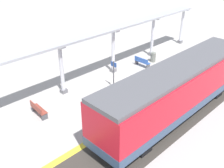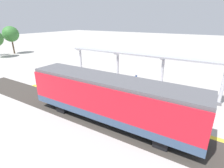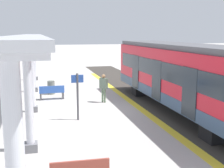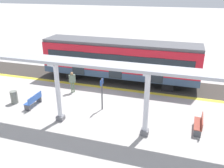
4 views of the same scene
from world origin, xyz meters
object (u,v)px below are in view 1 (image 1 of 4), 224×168
platform_info_sign (114,72)px  canopy_pillar_fourth (62,70)px  canopy_pillar_nearest (182,26)px  train_near_carriage (177,90)px  trash_bin (153,57)px  bench_mid_platform (38,110)px  canopy_pillar_second (152,37)px  canopy_pillar_third (113,51)px  passenger_waiting_near_edge (159,71)px  bench_near_end (142,62)px

platform_info_sign → canopy_pillar_fourth: bearing=57.4°
canopy_pillar_fourth → platform_info_sign: (-2.05, -3.21, -0.58)m
canopy_pillar_nearest → train_near_carriage: bearing=121.0°
trash_bin → platform_info_sign: (-0.96, 6.20, 0.88)m
canopy_pillar_nearest → bench_mid_platform: bearing=93.9°
canopy_pillar_second → canopy_pillar_fourth: same height
canopy_pillar_third → platform_info_sign: 2.92m
canopy_pillar_fourth → bench_mid_platform: size_ratio=2.47×
train_near_carriage → passenger_waiting_near_edge: 4.48m
canopy_pillar_second → passenger_waiting_near_edge: (-3.97, 4.25, -0.87)m
canopy_pillar_nearest → trash_bin: (-1.09, 6.33, -1.46)m
canopy_pillar_second → bench_mid_platform: canopy_pillar_second is taller
bench_mid_platform → trash_bin: 12.30m
bench_near_end → bench_mid_platform: (-0.22, 10.69, 0.00)m
canopy_pillar_second → canopy_pillar_nearest: bearing=-90.0°
trash_bin → passenger_waiting_near_edge: (-2.87, 3.12, 0.59)m
bench_near_end → platform_info_sign: platform_info_sign is taller
bench_mid_platform → passenger_waiting_near_edge: bearing=-106.3°
train_near_carriage → canopy_pillar_nearest: 14.30m
trash_bin → bench_near_end: bearing=89.1°
passenger_waiting_near_edge → train_near_carriage: bearing=140.5°
bench_near_end → passenger_waiting_near_edge: 3.32m
train_near_carriage → bench_near_end: 7.76m
canopy_pillar_nearest → platform_info_sign: canopy_pillar_nearest is taller
bench_mid_platform → passenger_waiting_near_edge: 9.58m
bench_near_end → platform_info_sign: 4.78m
canopy_pillar_fourth → bench_near_end: size_ratio=2.51×
bench_mid_platform → passenger_waiting_near_edge: passenger_waiting_near_edge is taller
canopy_pillar_nearest → platform_info_sign: bearing=99.3°
train_near_carriage → bench_mid_platform: bearing=46.3°
canopy_pillar_third → trash_bin: canopy_pillar_third is taller
canopy_pillar_third → canopy_pillar_nearest: bearing=-90.0°
canopy_pillar_third → platform_info_sign: bearing=135.8°
train_near_carriage → passenger_waiting_near_edge: size_ratio=7.86×
canopy_pillar_nearest → passenger_waiting_near_edge: 10.29m
train_near_carriage → bench_mid_platform: (6.09, 6.37, -1.39)m
canopy_pillar_second → trash_bin: canopy_pillar_second is taller
canopy_pillar_third → train_near_carriage: bearing=166.9°
bench_near_end → canopy_pillar_nearest: bearing=-82.4°
bench_near_end → canopy_pillar_fourth: bearing=82.2°
trash_bin → bench_mid_platform: bearing=90.9°
train_near_carriage → canopy_pillar_third: canopy_pillar_third is taller
canopy_pillar_third → bench_mid_platform: canopy_pillar_third is taller
bench_mid_platform → canopy_pillar_second: bearing=-84.5°
canopy_pillar_third → canopy_pillar_fourth: (0.00, 5.21, 0.00)m
passenger_waiting_near_edge → bench_near_end: bearing=-27.5°
canopy_pillar_second → passenger_waiting_near_edge: size_ratio=2.26×
canopy_pillar_fourth → canopy_pillar_second: bearing=-90.0°
canopy_pillar_second → passenger_waiting_near_edge: bearing=133.0°
canopy_pillar_nearest → canopy_pillar_fourth: (0.00, 15.74, 0.00)m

